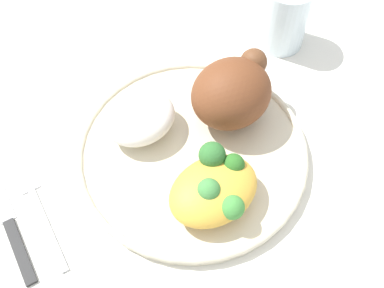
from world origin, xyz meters
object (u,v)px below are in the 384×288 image
(rice_pile, at_px, (140,117))
(water_glass, at_px, (285,16))
(roasted_chicken, at_px, (232,92))
(knife, at_px, (8,221))
(mac_cheese_with_broccoli, at_px, (215,188))
(plate, at_px, (192,152))
(fork, at_px, (39,209))

(rice_pile, distance_m, water_glass, 0.25)
(roasted_chicken, height_order, knife, roasted_chicken)
(roasted_chicken, height_order, rice_pile, roasted_chicken)
(mac_cheese_with_broccoli, xyz_separation_m, water_glass, (0.23, 0.15, 0.01))
(plate, height_order, roasted_chicken, roasted_chicken)
(rice_pile, height_order, water_glass, water_glass)
(fork, height_order, knife, knife)
(plate, distance_m, rice_pile, 0.07)
(water_glass, bearing_deg, mac_cheese_with_broccoli, -146.72)
(plate, distance_m, mac_cheese_with_broccoli, 0.07)
(mac_cheese_with_broccoli, xyz_separation_m, fork, (-0.16, 0.11, -0.04))
(rice_pile, distance_m, mac_cheese_with_broccoli, 0.13)
(plate, relative_size, rice_pile, 3.17)
(plate, bearing_deg, mac_cheese_with_broccoli, -104.31)
(plate, bearing_deg, rice_pile, 118.70)
(water_glass, bearing_deg, rice_pile, -174.40)
(mac_cheese_with_broccoli, distance_m, knife, 0.23)
(rice_pile, relative_size, knife, 0.45)
(fork, relative_size, knife, 0.75)
(mac_cheese_with_broccoli, bearing_deg, rice_pile, 97.39)
(knife, bearing_deg, roasted_chicken, -6.09)
(plate, relative_size, roasted_chicken, 2.57)
(fork, bearing_deg, plate, -12.52)
(water_glass, bearing_deg, roasted_chicken, -154.43)
(rice_pile, bearing_deg, mac_cheese_with_broccoli, -82.61)
(plate, xyz_separation_m, fork, (-0.18, 0.04, -0.01))
(water_glass, bearing_deg, fork, -173.61)
(mac_cheese_with_broccoli, bearing_deg, plate, 75.69)
(plate, relative_size, water_glass, 2.93)
(plate, height_order, knife, plate)
(fork, bearing_deg, knife, 169.70)
(rice_pile, bearing_deg, roasted_chicken, -23.40)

